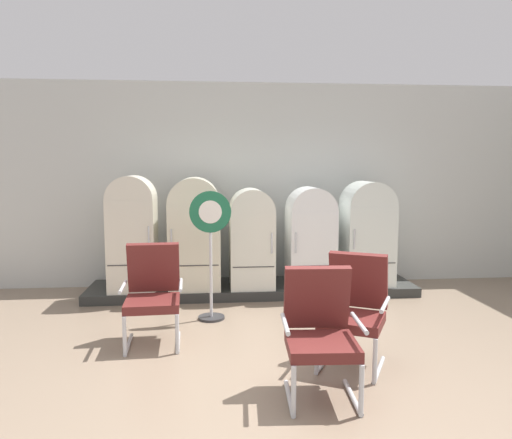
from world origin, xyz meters
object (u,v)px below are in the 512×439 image
armchair_right (354,305)px  armchair_center (320,327)px  refrigerator_4 (367,230)px  refrigerator_0 (132,230)px  refrigerator_2 (252,235)px  sign_stand (211,254)px  refrigerator_1 (195,230)px  armchair_left (153,290)px  refrigerator_3 (310,234)px

armchair_right → armchair_center: bearing=-128.6°
refrigerator_4 → armchair_center: refrigerator_4 is taller
refrigerator_0 → refrigerator_2: refrigerator_0 is taller
sign_stand → refrigerator_0: bearing=136.8°
refrigerator_1 → armchair_center: 3.27m
armchair_center → refrigerator_4: bearing=65.6°
refrigerator_1 → armchair_center: bearing=-70.3°
refrigerator_2 → armchair_left: 2.10m
refrigerator_1 → armchair_left: (-0.38, -1.75, -0.39)m
refrigerator_0 → armchair_center: bearing=-57.1°
sign_stand → refrigerator_1: bearing=101.8°
refrigerator_3 → armchair_left: (-2.02, -1.70, -0.31)m
refrigerator_0 → armchair_left: refrigerator_0 is taller
refrigerator_3 → armchair_right: 2.47m
refrigerator_2 → refrigerator_1: bearing=177.6°
armchair_right → refrigerator_0: bearing=134.6°
refrigerator_2 → armchair_left: refrigerator_2 is taller
sign_stand → refrigerator_2: bearing=60.8°
refrigerator_2 → armchair_center: size_ratio=1.35×
refrigerator_4 → refrigerator_1: bearing=179.1°
armchair_center → refrigerator_0: bearing=122.9°
refrigerator_3 → sign_stand: size_ratio=0.91×
refrigerator_2 → sign_stand: size_ratio=0.90×
refrigerator_3 → refrigerator_4: refrigerator_4 is taller
refrigerator_0 → armchair_left: size_ratio=1.53×
armchair_right → armchair_center: same height
refrigerator_1 → armchair_center: refrigerator_1 is taller
refrigerator_0 → refrigerator_3: bearing=0.4°
refrigerator_2 → refrigerator_4: refrigerator_4 is taller
refrigerator_2 → armchair_right: (0.76, -2.45, -0.31)m
refrigerator_1 → armchair_left: size_ratio=1.50×
refrigerator_0 → sign_stand: 1.47m
refrigerator_3 → armchair_left: refrigerator_3 is taller
armchair_left → armchair_right: size_ratio=1.00×
refrigerator_0 → sign_stand: size_ratio=1.02×
refrigerator_2 → refrigerator_3: refrigerator_3 is taller
refrigerator_0 → refrigerator_1: bearing=4.0°
armchair_left → refrigerator_0: bearing=105.3°
refrigerator_3 → sign_stand: 1.75m
refrigerator_3 → sign_stand: sign_stand is taller
refrigerator_4 → armchair_right: (-0.91, -2.45, -0.36)m
refrigerator_2 → armchair_right: bearing=-72.9°
refrigerator_2 → refrigerator_4: bearing=-0.2°
armchair_left → refrigerator_2: bearing=55.5°
refrigerator_3 → refrigerator_4: size_ratio=0.95×
armchair_left → sign_stand: (0.60, 0.69, 0.24)m
refrigerator_4 → armchair_center: (-1.37, -3.02, -0.36)m
armchair_right → sign_stand: bearing=133.0°
refrigerator_3 → refrigerator_1: bearing=178.5°
refrigerator_1 → refrigerator_3: size_ratio=1.10×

